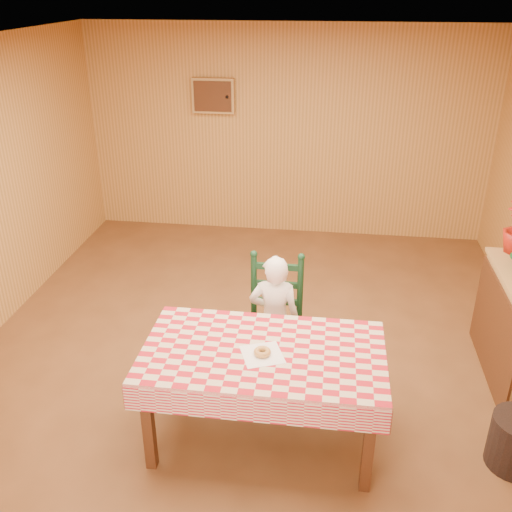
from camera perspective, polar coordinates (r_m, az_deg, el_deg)
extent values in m
plane|color=brown|center=(5.07, -0.31, -10.70)|extent=(6.00, 6.00, 0.00)
cube|color=#C38E46|center=(7.26, 3.06, 12.13)|extent=(5.00, 0.10, 2.60)
cube|color=#C07A47|center=(4.09, -0.40, 19.97)|extent=(5.00, 6.00, 0.10)
cube|color=tan|center=(7.24, -4.29, 15.69)|extent=(0.52, 0.08, 0.42)
cube|color=#4D2914|center=(7.19, -4.37, 15.63)|extent=(0.46, 0.02, 0.36)
sphere|color=black|center=(7.14, -2.93, 15.60)|extent=(0.04, 0.04, 0.04)
cube|color=#4D2914|center=(3.93, 0.72, -10.01)|extent=(1.60, 0.90, 0.06)
cube|color=#4D2914|center=(4.02, -10.69, -16.44)|extent=(0.07, 0.07, 0.69)
cube|color=#4D2914|center=(3.88, 11.16, -18.37)|extent=(0.07, 0.07, 0.69)
cube|color=#4D2914|center=(4.56, -7.87, -10.32)|extent=(0.07, 0.07, 0.69)
cube|color=#4D2914|center=(4.44, 10.77, -11.72)|extent=(0.07, 0.07, 0.69)
cube|color=#B41824|center=(3.90, 0.73, -9.54)|extent=(1.64, 0.94, 0.02)
cube|color=#B41824|center=(3.60, -0.24, -15.14)|extent=(1.64, 0.02, 0.18)
cube|color=#B41824|center=(4.34, 1.49, -7.05)|extent=(1.64, 0.02, 0.18)
cube|color=#34612C|center=(4.12, -10.83, -9.61)|extent=(0.02, 0.94, 0.18)
cube|color=#34612C|center=(3.97, 12.80, -11.41)|extent=(0.02, 0.94, 0.18)
cube|color=#10311A|center=(4.69, 1.82, -7.70)|extent=(0.44, 0.40, 0.04)
cylinder|color=#10311A|center=(4.70, -0.79, -10.95)|extent=(0.04, 0.04, 0.41)
cylinder|color=#10311A|center=(4.67, 3.92, -11.30)|extent=(0.04, 0.04, 0.41)
cylinder|color=#10311A|center=(4.97, -0.21, -8.62)|extent=(0.04, 0.04, 0.41)
cylinder|color=#10311A|center=(4.94, 4.21, -8.94)|extent=(0.04, 0.04, 0.41)
cylinder|color=#10311A|center=(4.68, -0.22, -3.12)|extent=(0.05, 0.05, 0.60)
sphere|color=#10311A|center=(4.55, -0.23, 0.19)|extent=(0.06, 0.06, 0.06)
cylinder|color=#10311A|center=(4.65, 4.43, -3.42)|extent=(0.05, 0.05, 0.60)
sphere|color=#10311A|center=(4.51, 4.56, -0.10)|extent=(0.06, 0.06, 0.06)
cube|color=#10311A|center=(4.72, 2.07, -4.54)|extent=(0.38, 0.03, 0.05)
cube|color=#10311A|center=(4.65, 2.10, -2.84)|extent=(0.38, 0.03, 0.05)
cube|color=#10311A|center=(4.57, 2.14, -1.08)|extent=(0.38, 0.03, 0.05)
imported|color=white|center=(4.61, 1.84, -6.33)|extent=(0.41, 0.27, 1.12)
cube|color=white|center=(3.85, 0.63, -9.82)|extent=(0.34, 0.34, 0.00)
torus|color=#B78541|center=(3.84, 0.64, -9.57)|extent=(0.12, 0.12, 0.04)
cube|color=#4D2914|center=(5.03, 22.64, -7.08)|extent=(0.02, 1.20, 0.80)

